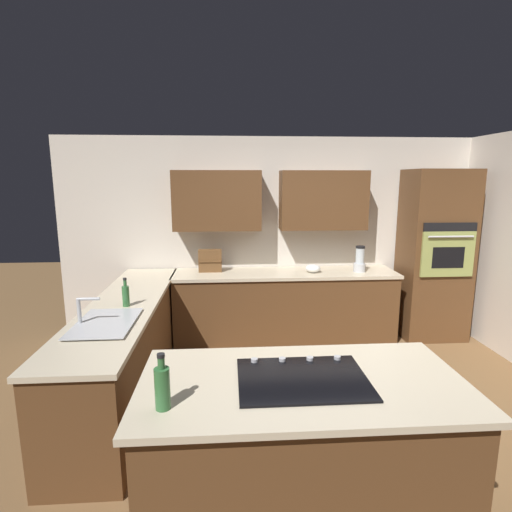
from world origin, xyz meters
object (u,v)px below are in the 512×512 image
object	(u,v)px
sink_unit	(104,323)
oil_bottle	(162,387)
wall_oven	(434,255)
blender	(360,261)
spice_rack	(210,261)
dish_soap_bottle	(126,295)
cooktop	(302,378)
mixing_bowl	(313,268)

from	to	relation	value
sink_unit	oil_bottle	distance (m)	1.43
wall_oven	blender	bearing A→B (deg)	2.40
blender	spice_rack	xyz separation A→B (m)	(1.90, -0.13, 0.00)
dish_soap_bottle	oil_bottle	bearing A→B (deg)	109.34
cooktop	dish_soap_bottle	world-z (taller)	dish_soap_bottle
wall_oven	cooktop	bearing A→B (deg)	51.09
dish_soap_bottle	oil_bottle	size ratio (longest dim) A/B	0.90
wall_oven	spice_rack	bearing A→B (deg)	-1.66
sink_unit	oil_bottle	world-z (taller)	oil_bottle
wall_oven	oil_bottle	world-z (taller)	wall_oven
cooktop	mixing_bowl	world-z (taller)	mixing_bowl
blender	mixing_bowl	distance (m)	0.61
mixing_bowl	oil_bottle	world-z (taller)	oil_bottle
cooktop	blender	xyz separation A→B (m)	(-1.24, -2.73, 0.13)
oil_bottle	wall_oven	bearing A→B (deg)	-134.87
mixing_bowl	wall_oven	bearing A→B (deg)	-178.50
sink_unit	mixing_bowl	world-z (taller)	sink_unit
sink_unit	oil_bottle	size ratio (longest dim) A/B	2.32
blender	dish_soap_bottle	size ratio (longest dim) A/B	1.22
sink_unit	cooktop	xyz separation A→B (m)	(-1.44, 1.01, -0.01)
wall_oven	sink_unit	distance (m)	4.08
sink_unit	blender	bearing A→B (deg)	-147.29
cooktop	oil_bottle	xyz separation A→B (m)	(0.77, 0.25, 0.11)
cooktop	dish_soap_bottle	size ratio (longest dim) A/B	2.81
spice_rack	oil_bottle	xyz separation A→B (m)	(0.11, 3.11, -0.02)
cooktop	spice_rack	bearing A→B (deg)	-76.92
sink_unit	cooktop	bearing A→B (deg)	145.03
cooktop	oil_bottle	size ratio (longest dim) A/B	2.52
wall_oven	mixing_bowl	world-z (taller)	wall_oven
blender	spice_rack	world-z (taller)	blender
cooktop	dish_soap_bottle	xyz separation A→B (m)	(1.38, -1.49, 0.10)
spice_rack	dish_soap_bottle	bearing A→B (deg)	62.21
cooktop	blender	world-z (taller)	blender
mixing_bowl	dish_soap_bottle	size ratio (longest dim) A/B	0.69
wall_oven	sink_unit	world-z (taller)	wall_oven
cooktop	mixing_bowl	xyz separation A→B (m)	(-0.64, -2.73, 0.04)
dish_soap_bottle	oil_bottle	distance (m)	1.84
dish_soap_bottle	oil_bottle	xyz separation A→B (m)	(-0.61, 1.74, 0.01)
wall_oven	oil_bottle	bearing A→B (deg)	45.13
blender	oil_bottle	xyz separation A→B (m)	(2.01, 2.98, -0.02)
blender	oil_bottle	bearing A→B (deg)	56.02
blender	mixing_bowl	xyz separation A→B (m)	(0.60, 0.00, -0.09)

